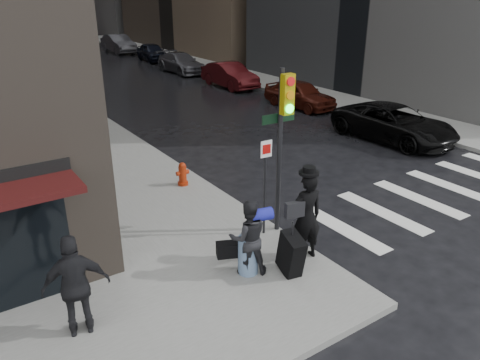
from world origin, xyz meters
The scene contains 15 objects.
ground centered at (0.00, 0.00, 0.00)m, with size 140.00×140.00×0.00m, color black.
sidewalk_left centered at (0.00, 27.00, 0.07)m, with size 4.00×50.00×0.15m, color slate.
sidewalk_right centered at (13.50, 27.00, 0.07)m, with size 3.00×50.00×0.15m, color slate.
crosswalk centered at (7.50, 1.00, 0.00)m, with size 8.50×3.00×0.01m.
man_overcoat centered at (1.46, 0.23, 1.09)m, with size 1.34×1.07×2.23m.
man_jeans centered at (0.19, 0.51, 0.99)m, with size 1.16×0.99×1.68m.
man_greycoat centered at (-3.30, 0.62, 1.11)m, with size 1.20×0.71×1.92m.
traffic_light centered at (1.86, 1.59, 2.74)m, with size 1.00×0.46×4.02m.
fire_hydrant centered at (1.24, 5.51, 0.47)m, with size 0.40×0.32×0.73m.
parked_car_0 centered at (10.61, 5.18, 0.71)m, with size 2.36×5.12×1.42m, color black.
parked_car_1 centered at (11.07, 11.50, 0.70)m, with size 1.64×4.08×1.39m, color #44150D.
parked_car_2 centered at (10.89, 17.83, 0.74)m, with size 1.56×4.47×1.47m, color #420D0F.
parked_car_3 centered at (10.82, 24.15, 0.68)m, with size 1.92×4.72×1.37m, color #434348.
parked_car_4 centered at (11.44, 30.48, 0.71)m, with size 1.67×4.15×1.42m, color black.
parked_car_5 centered at (10.91, 36.81, 0.81)m, with size 1.72×4.93×1.62m, color #3D3D42.
Camera 1 is at (-4.70, -6.45, 5.85)m, focal length 35.00 mm.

